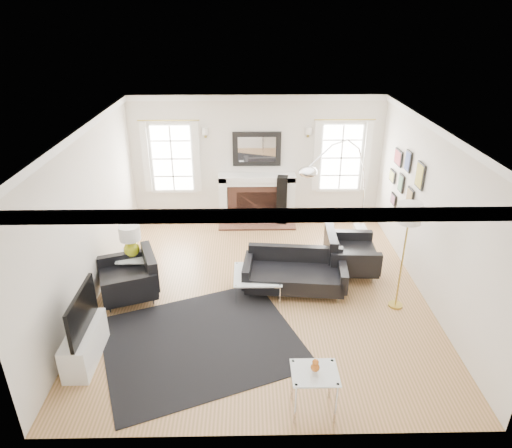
{
  "coord_description": "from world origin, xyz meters",
  "views": [
    {
      "loc": [
        -0.2,
        -6.67,
        4.41
      ],
      "look_at": [
        -0.07,
        0.3,
        1.11
      ],
      "focal_mm": 32.0,
      "sensor_mm": 36.0,
      "label": 1
    }
  ],
  "objects_px": {
    "armchair_right": "(348,255)",
    "coffee_table": "(257,275)",
    "gourd_lamp": "(130,239)",
    "arc_floor_lamp": "(338,191)",
    "sofa": "(295,273)",
    "armchair_left": "(132,278)",
    "fireplace": "(257,199)"
  },
  "relations": [
    {
      "from": "sofa",
      "to": "arc_floor_lamp",
      "type": "bearing_deg",
      "value": 57.13
    },
    {
      "from": "armchair_left",
      "to": "gourd_lamp",
      "type": "height_order",
      "value": "gourd_lamp"
    },
    {
      "from": "fireplace",
      "to": "armchair_right",
      "type": "height_order",
      "value": "fireplace"
    },
    {
      "from": "fireplace",
      "to": "armchair_right",
      "type": "xyz_separation_m",
      "value": [
        1.6,
        -2.27,
        -0.17
      ]
    },
    {
      "from": "armchair_right",
      "to": "arc_floor_lamp",
      "type": "relative_size",
      "value": 0.45
    },
    {
      "from": "arc_floor_lamp",
      "to": "armchair_right",
      "type": "bearing_deg",
      "value": -85.43
    },
    {
      "from": "gourd_lamp",
      "to": "arc_floor_lamp",
      "type": "bearing_deg",
      "value": 18.25
    },
    {
      "from": "sofa",
      "to": "coffee_table",
      "type": "distance_m",
      "value": 0.64
    },
    {
      "from": "sofa",
      "to": "gourd_lamp",
      "type": "xyz_separation_m",
      "value": [
        -2.79,
        0.22,
        0.57
      ]
    },
    {
      "from": "armchair_right",
      "to": "coffee_table",
      "type": "bearing_deg",
      "value": -160.31
    },
    {
      "from": "gourd_lamp",
      "to": "coffee_table",
      "type": "bearing_deg",
      "value": -8.19
    },
    {
      "from": "armchair_right",
      "to": "coffee_table",
      "type": "xyz_separation_m",
      "value": [
        -1.65,
        -0.59,
        -0.05
      ]
    },
    {
      "from": "sofa",
      "to": "gourd_lamp",
      "type": "bearing_deg",
      "value": 175.46
    },
    {
      "from": "armchair_right",
      "to": "arc_floor_lamp",
      "type": "distance_m",
      "value": 1.29
    },
    {
      "from": "armchair_left",
      "to": "coffee_table",
      "type": "height_order",
      "value": "armchair_left"
    },
    {
      "from": "fireplace",
      "to": "armchair_left",
      "type": "distance_m",
      "value": 3.68
    },
    {
      "from": "armchair_left",
      "to": "armchair_right",
      "type": "height_order",
      "value": "armchair_right"
    },
    {
      "from": "fireplace",
      "to": "sofa",
      "type": "distance_m",
      "value": 2.84
    },
    {
      "from": "armchair_right",
      "to": "arc_floor_lamp",
      "type": "height_order",
      "value": "arc_floor_lamp"
    },
    {
      "from": "armchair_left",
      "to": "gourd_lamp",
      "type": "distance_m",
      "value": 0.68
    },
    {
      "from": "sofa",
      "to": "armchair_left",
      "type": "bearing_deg",
      "value": -175.3
    },
    {
      "from": "sofa",
      "to": "arc_floor_lamp",
      "type": "height_order",
      "value": "arc_floor_lamp"
    },
    {
      "from": "sofa",
      "to": "arc_floor_lamp",
      "type": "xyz_separation_m",
      "value": [
        0.94,
        1.45,
        0.94
      ]
    },
    {
      "from": "coffee_table",
      "to": "gourd_lamp",
      "type": "xyz_separation_m",
      "value": [
        -2.15,
        0.31,
        0.55
      ]
    },
    {
      "from": "gourd_lamp",
      "to": "arc_floor_lamp",
      "type": "height_order",
      "value": "arc_floor_lamp"
    },
    {
      "from": "armchair_left",
      "to": "coffee_table",
      "type": "xyz_separation_m",
      "value": [
        2.09,
        0.14,
        -0.05
      ]
    },
    {
      "from": "armchair_left",
      "to": "arc_floor_lamp",
      "type": "height_order",
      "value": "arc_floor_lamp"
    },
    {
      "from": "gourd_lamp",
      "to": "arc_floor_lamp",
      "type": "xyz_separation_m",
      "value": [
        3.73,
        1.23,
        0.37
      ]
    },
    {
      "from": "arc_floor_lamp",
      "to": "coffee_table",
      "type": "bearing_deg",
      "value": -135.69
    },
    {
      "from": "gourd_lamp",
      "to": "armchair_right",
      "type": "bearing_deg",
      "value": 4.23
    },
    {
      "from": "fireplace",
      "to": "armchair_right",
      "type": "bearing_deg",
      "value": -54.77
    },
    {
      "from": "armchair_left",
      "to": "armchair_right",
      "type": "relative_size",
      "value": 1.16
    }
  ]
}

